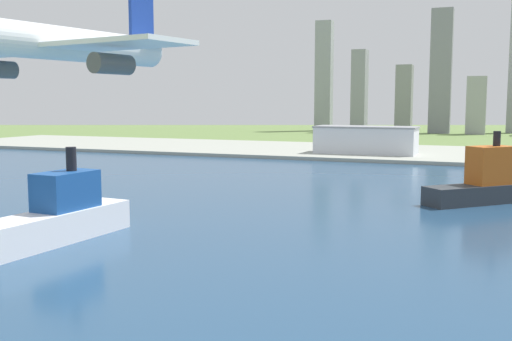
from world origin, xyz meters
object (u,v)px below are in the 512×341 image
at_px(ferry_boat, 59,216).
at_px(warehouse_main, 366,140).
at_px(airplane_landing, 41,43).
at_px(container_barge, 485,183).

bearing_deg(ferry_boat, warehouse_main, 84.88).
xyz_separation_m(airplane_landing, ferry_boat, (-65.96, 78.25, -37.83)).
distance_m(airplane_landing, ferry_boat, 109.11).
height_order(airplane_landing, warehouse_main, airplane_landing).
xyz_separation_m(container_barge, warehouse_main, (-82.22, 174.58, 4.13)).
distance_m(container_barge, ferry_boat, 155.07).
height_order(ferry_boat, warehouse_main, ferry_boat).
relative_size(airplane_landing, warehouse_main, 0.56).
distance_m(ferry_boat, warehouse_main, 287.18).
height_order(airplane_landing, ferry_boat, airplane_landing).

